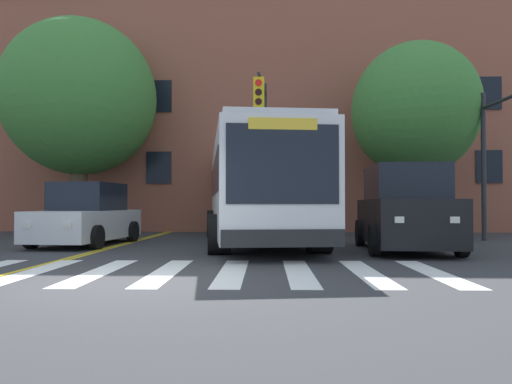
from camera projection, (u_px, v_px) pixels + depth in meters
ground_plane at (124, 282)px, 7.89m from camera, size 120.00×120.00×0.00m
crosswalk at (133, 272)px, 9.03m from camera, size 11.41×3.89×0.01m
lane_line_yellow_inner at (175, 230)px, 23.11m from camera, size 0.12×36.00×0.01m
lane_line_yellow_outer at (178, 230)px, 23.10m from camera, size 0.12×36.00×0.01m
city_bus at (255, 187)px, 15.76m from camera, size 4.19×11.66×3.25m
car_white_near_lane at (87, 217)px, 14.97m from camera, size 2.32×4.54×1.86m
car_black_far_lane at (405, 210)px, 13.07m from camera, size 2.37×4.72×2.23m
car_teal_behind_bus at (279, 212)px, 25.12m from camera, size 2.16×4.60×1.78m
traffic_light_near_corner at (506, 136)px, 15.14m from camera, size 0.41×3.61×4.94m
traffic_light_overhead at (262, 129)px, 17.63m from camera, size 0.36×3.11×5.77m
street_tree_curbside_large at (414, 111)px, 18.51m from camera, size 5.94×6.29×7.21m
street_tree_curbside_small at (80, 98)px, 19.83m from camera, size 8.27×8.19×8.58m
building_facade at (176, 118)px, 25.43m from camera, size 35.34×7.41×11.18m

